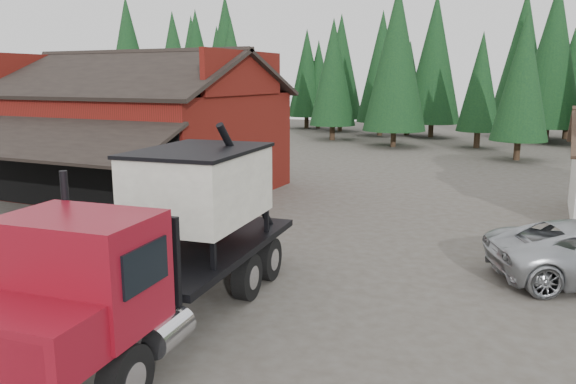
% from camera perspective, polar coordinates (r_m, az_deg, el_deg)
% --- Properties ---
extents(ground, '(120.00, 120.00, 0.00)m').
position_cam_1_polar(ground, '(16.26, -5.87, -9.36)').
color(ground, '#464037').
rests_on(ground, ground).
extents(red_barn, '(12.80, 13.63, 7.18)m').
position_cam_1_polar(red_barn, '(29.83, -14.59, 5.22)').
color(red_barn, maroon).
rests_on(red_barn, ground).
extents(conifer_backdrop, '(76.00, 16.00, 16.00)m').
position_cam_1_polar(conifer_backdrop, '(55.89, 16.66, 5.12)').
color(conifer_backdrop, black).
rests_on(conifer_backdrop, ground).
extents(near_pine_a, '(4.40, 4.40, 11.40)m').
position_cam_1_polar(near_pine_a, '(50.73, -11.49, 12.00)').
color(near_pine_a, '#382619').
rests_on(near_pine_a, ground).
extents(near_pine_b, '(3.96, 3.96, 10.40)m').
position_cam_1_polar(near_pine_b, '(43.07, 22.77, 10.80)').
color(near_pine_b, '#382619').
rests_on(near_pine_b, ground).
extents(near_pine_d, '(5.28, 5.28, 13.40)m').
position_cam_1_polar(near_pine_d, '(48.52, 10.95, 13.24)').
color(near_pine_d, '#382619').
rests_on(near_pine_d, ground).
extents(feed_truck, '(3.82, 10.53, 4.65)m').
position_cam_1_polar(feed_truck, '(13.38, -12.32, -4.39)').
color(feed_truck, black).
rests_on(feed_truck, ground).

